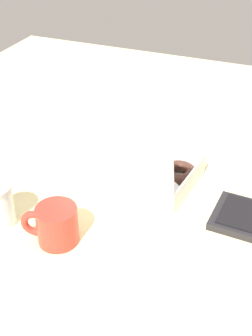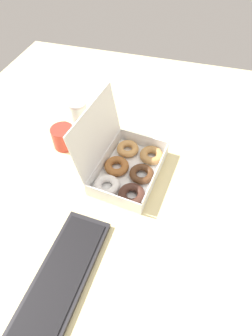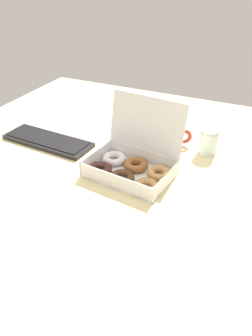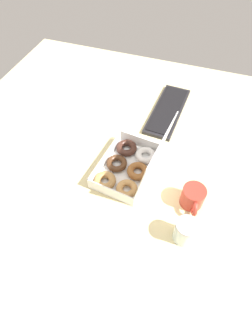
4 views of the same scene
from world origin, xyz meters
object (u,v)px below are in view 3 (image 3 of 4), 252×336
Objects in this scene: glass_jar at (209,141)px; coffee_mug at (174,135)px; keyboard at (48,141)px; donut_box at (131,166)px.

coffee_mug is at bearing 179.27° from glass_jar.
keyboard is 54.88cm from coffee_mug.
keyboard is at bearing 171.00° from donut_box.
keyboard is 69.00cm from glass_jar.
coffee_mug is at bearing 23.08° from keyboard.
keyboard is at bearing -156.92° from coffee_mug.
glass_jar is (65.50, 21.28, 4.19)cm from keyboard.
glass_jar reaches higher than keyboard.
glass_jar is (15.12, -0.19, 0.71)cm from coffee_mug.
donut_box reaches higher than glass_jar.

